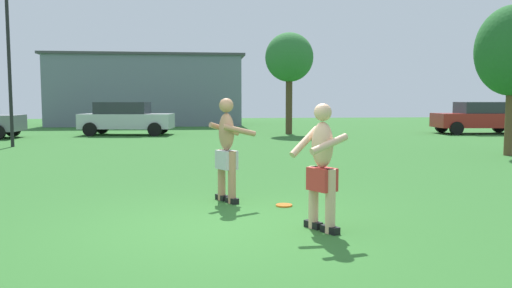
# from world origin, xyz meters

# --- Properties ---
(ground_plane) EXTENTS (80.00, 80.00, 0.00)m
(ground_plane) POSITION_xyz_m (0.00, 0.00, 0.00)
(ground_plane) COLOR #2D6628
(player_near) EXTENTS (0.73, 0.74, 1.64)m
(player_near) POSITION_xyz_m (1.28, -0.28, 0.86)
(player_near) COLOR black
(player_near) RESTS_ON ground_plane
(player_in_gray) EXTENTS (0.78, 0.73, 1.72)m
(player_in_gray) POSITION_xyz_m (0.18, 1.72, 0.91)
(player_in_gray) COLOR black
(player_in_gray) RESTS_ON ground_plane
(frisbee) EXTENTS (0.26, 0.26, 0.03)m
(frisbee) POSITION_xyz_m (1.06, 1.26, 0.01)
(frisbee) COLOR orange
(frisbee) RESTS_ON ground_plane
(car_silver_mid_lot) EXTENTS (4.48, 2.44, 1.58)m
(car_silver_mid_lot) POSITION_xyz_m (-3.76, 18.18, 0.82)
(car_silver_mid_lot) COLOR silver
(car_silver_mid_lot) RESTS_ON ground_plane
(car_red_far_end) EXTENTS (4.43, 2.31, 1.58)m
(car_red_far_end) POSITION_xyz_m (13.69, 17.11, 0.82)
(car_red_far_end) COLOR maroon
(car_red_far_end) RESTS_ON ground_plane
(lamp_post) EXTENTS (0.60, 0.24, 5.81)m
(lamp_post) POSITION_xyz_m (-6.96, 12.36, 3.56)
(lamp_post) COLOR black
(lamp_post) RESTS_ON ground_plane
(outbuilding_behind_lot) EXTENTS (12.74, 5.96, 4.65)m
(outbuilding_behind_lot) POSITION_xyz_m (-3.68, 28.31, 2.33)
(outbuilding_behind_lot) COLOR slate
(outbuilding_behind_lot) RESTS_ON ground_plane
(tree_left_field) EXTENTS (2.35, 2.35, 4.96)m
(tree_left_field) POSITION_xyz_m (4.15, 17.93, 3.71)
(tree_left_field) COLOR #4C3823
(tree_left_field) RESTS_ON ground_plane
(tree_right_field) EXTENTS (2.15, 2.15, 4.51)m
(tree_right_field) POSITION_xyz_m (9.08, 7.71, 3.14)
(tree_right_field) COLOR brown
(tree_right_field) RESTS_ON ground_plane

